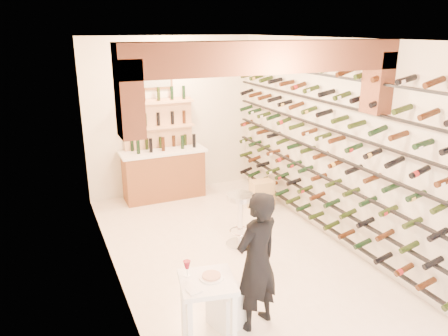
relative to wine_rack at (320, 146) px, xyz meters
name	(u,v)px	position (x,y,z in m)	size (l,w,h in m)	color
ground	(232,253)	(-1.53, 0.00, -1.55)	(6.00, 6.00, 0.00)	white
room_shell	(241,113)	(-1.53, -0.26, 0.70)	(3.52, 6.02, 3.21)	beige
wine_rack	(320,146)	(0.00, 0.00, 0.00)	(0.32, 5.70, 2.56)	black
back_counter	(164,173)	(-1.83, 2.65, -1.02)	(1.70, 0.62, 1.29)	brown
back_shelving	(159,140)	(-1.83, 2.89, -0.38)	(1.40, 0.31, 2.73)	tan
tasting_table	(207,292)	(-2.63, -1.75, -0.87)	(0.67, 0.67, 1.00)	white
white_stool	(228,306)	(-2.28, -1.50, -1.31)	(0.38, 0.38, 0.47)	white
person	(257,261)	(-1.98, -1.64, -0.72)	(0.61, 0.40, 1.67)	black
chrome_barstool	(240,216)	(-1.31, 0.17, -1.04)	(0.45, 0.45, 0.88)	silver
crate_lower	(262,200)	(-0.25, 1.40, -1.40)	(0.48, 0.34, 0.29)	tan
crate_upper	(262,187)	(-0.25, 1.40, -1.14)	(0.43, 0.29, 0.25)	tan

